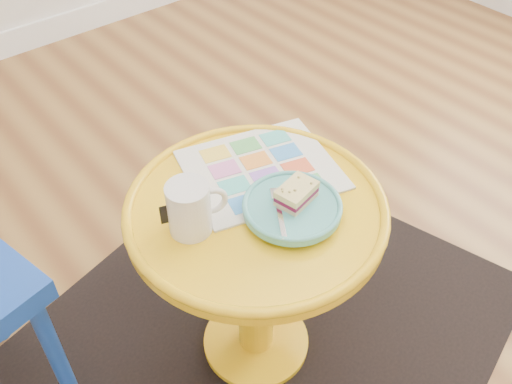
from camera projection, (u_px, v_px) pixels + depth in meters
floor at (347, 306)px, 1.64m from camera, size 4.00×4.00×0.00m
rug at (256, 343)px, 1.54m from camera, size 1.53×1.39×0.01m
side_table at (256, 252)px, 1.29m from camera, size 0.55×0.55×0.52m
newspaper at (261, 169)px, 1.27m from camera, size 0.39×0.35×0.01m
mug at (190, 207)px, 1.10m from camera, size 0.12×0.09×0.11m
plate at (292, 208)px, 1.16m from camera, size 0.20×0.20×0.02m
cake_slice at (297, 193)px, 1.15m from camera, size 0.09×0.07×0.04m
fork at (279, 211)px, 1.13m from camera, size 0.09×0.13×0.00m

